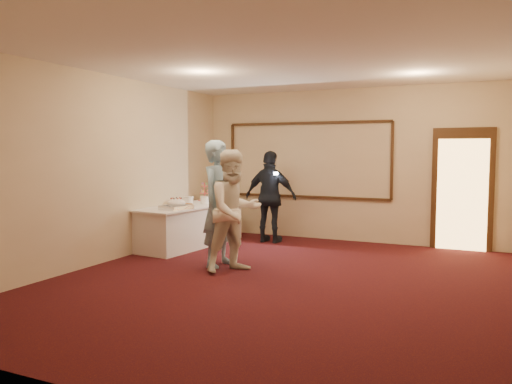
# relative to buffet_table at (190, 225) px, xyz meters

# --- Properties ---
(floor) EXTENTS (7.00, 7.00, 0.00)m
(floor) POSITION_rel_buffet_table_xyz_m (2.53, -1.75, -0.39)
(floor) COLOR black
(floor) RESTS_ON ground
(room_walls) EXTENTS (6.04, 7.04, 3.02)m
(room_walls) POSITION_rel_buffet_table_xyz_m (2.53, -1.75, 1.64)
(room_walls) COLOR beige
(room_walls) RESTS_ON floor
(wall_molding) EXTENTS (3.45, 0.04, 1.55)m
(wall_molding) POSITION_rel_buffet_table_xyz_m (1.73, 1.72, 1.21)
(wall_molding) COLOR #352010
(wall_molding) RESTS_ON room_walls
(doorway) EXTENTS (1.05, 0.07, 2.20)m
(doorway) POSITION_rel_buffet_table_xyz_m (4.68, 1.71, 0.69)
(doorway) COLOR #352010
(doorway) RESTS_ON floor
(buffet_table) EXTENTS (1.20, 2.52, 0.77)m
(buffet_table) POSITION_rel_buffet_table_xyz_m (0.00, 0.00, 0.00)
(buffet_table) COLOR white
(buffet_table) RESTS_ON floor
(pavlova_tray) EXTENTS (0.48, 0.60, 0.20)m
(pavlova_tray) POSITION_rel_buffet_table_xyz_m (0.19, -0.72, 0.47)
(pavlova_tray) COLOR silver
(pavlova_tray) RESTS_ON buffet_table
(cupcake_stand) EXTENTS (0.27, 0.27, 0.40)m
(cupcake_stand) POSITION_rel_buffet_table_xyz_m (-0.17, 0.85, 0.52)
(cupcake_stand) COLOR #F25C62
(cupcake_stand) RESTS_ON buffet_table
(plate_stack_a) EXTENTS (0.18, 0.18, 0.15)m
(plate_stack_a) POSITION_rel_buffet_table_xyz_m (-0.07, 0.09, 0.46)
(plate_stack_a) COLOR white
(plate_stack_a) RESTS_ON buffet_table
(plate_stack_b) EXTENTS (0.18, 0.18, 0.15)m
(plate_stack_b) POSITION_rel_buffet_table_xyz_m (0.19, 0.26, 0.46)
(plate_stack_b) COLOR white
(plate_stack_b) RESTS_ON buffet_table
(tart) EXTENTS (0.28, 0.28, 0.06)m
(tart) POSITION_rel_buffet_table_xyz_m (0.10, -0.28, 0.41)
(tart) COLOR white
(tart) RESTS_ON buffet_table
(man) EXTENTS (0.55, 0.76, 1.95)m
(man) POSITION_rel_buffet_table_xyz_m (1.31, -1.22, 0.59)
(man) COLOR #89B4D2
(man) RESTS_ON floor
(woman) EXTENTS (1.05, 1.11, 1.80)m
(woman) POSITION_rel_buffet_table_xyz_m (1.70, -1.46, 0.51)
(woman) COLOR white
(woman) RESTS_ON floor
(guest) EXTENTS (1.05, 0.45, 1.79)m
(guest) POSITION_rel_buffet_table_xyz_m (1.26, 0.95, 0.51)
(guest) COLOR black
(guest) RESTS_ON floor
(camera_flash) EXTENTS (0.08, 0.06, 0.05)m
(camera_flash) POSITION_rel_buffet_table_xyz_m (1.46, 0.73, 0.97)
(camera_flash) COLOR white
(camera_flash) RESTS_ON guest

